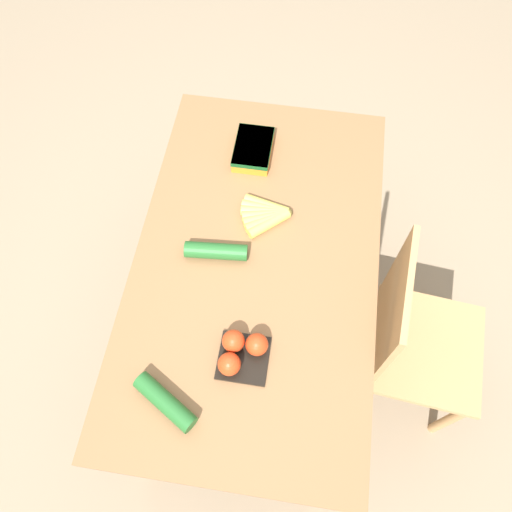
% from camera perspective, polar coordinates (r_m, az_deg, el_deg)
% --- Properties ---
extents(ground_plane, '(12.00, 12.00, 0.00)m').
position_cam_1_polar(ground_plane, '(2.33, -0.00, -9.08)').
color(ground_plane, gray).
extents(dining_table, '(1.38, 0.80, 0.76)m').
position_cam_1_polar(dining_table, '(1.72, -0.00, -2.13)').
color(dining_table, olive).
rests_on(dining_table, ground_plane).
extents(chair, '(0.46, 0.44, 0.92)m').
position_cam_1_polar(chair, '(1.91, 17.25, -9.16)').
color(chair, tan).
rests_on(chair, ground_plane).
extents(banana_bunch, '(0.17, 0.17, 0.04)m').
position_cam_1_polar(banana_bunch, '(1.69, 1.23, 4.76)').
color(banana_bunch, brown).
rests_on(banana_bunch, dining_table).
extents(tomato_pack, '(0.15, 0.15, 0.08)m').
position_cam_1_polar(tomato_pack, '(1.48, -1.77, -10.84)').
color(tomato_pack, black).
rests_on(tomato_pack, dining_table).
extents(carrot_bag, '(0.19, 0.13, 0.05)m').
position_cam_1_polar(carrot_bag, '(1.85, -0.33, 12.16)').
color(carrot_bag, orange).
rests_on(carrot_bag, dining_table).
extents(cucumber_near, '(0.07, 0.21, 0.05)m').
position_cam_1_polar(cucumber_near, '(1.62, -4.57, 0.61)').
color(cucumber_near, '#236028').
rests_on(cucumber_near, dining_table).
extents(cucumber_far, '(0.15, 0.20, 0.05)m').
position_cam_1_polar(cucumber_far, '(1.47, -10.34, -16.08)').
color(cucumber_far, '#236028').
rests_on(cucumber_far, dining_table).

